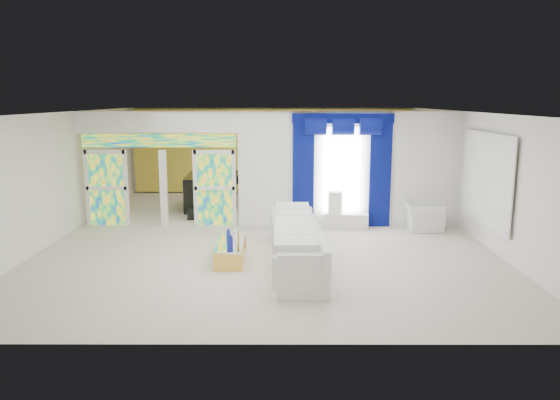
{
  "coord_description": "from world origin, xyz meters",
  "views": [
    {
      "loc": [
        0.32,
        -12.77,
        3.32
      ],
      "look_at": [
        0.3,
        -1.2,
        1.1
      ],
      "focal_mm": 34.03,
      "sensor_mm": 36.0,
      "label": 1
    }
  ],
  "objects_px": {
    "grand_piano": "(212,191)",
    "console_table": "(346,221)",
    "coffee_table": "(231,251)",
    "white_sofa": "(295,245)",
    "armchair": "(422,216)"
  },
  "relations": [
    {
      "from": "armchair",
      "to": "grand_piano",
      "type": "bearing_deg",
      "value": 64.94
    },
    {
      "from": "coffee_table",
      "to": "console_table",
      "type": "bearing_deg",
      "value": 45.08
    },
    {
      "from": "armchair",
      "to": "console_table",
      "type": "bearing_deg",
      "value": 86.03
    },
    {
      "from": "console_table",
      "to": "armchair",
      "type": "height_order",
      "value": "armchair"
    },
    {
      "from": "white_sofa",
      "to": "grand_piano",
      "type": "relative_size",
      "value": 2.09
    },
    {
      "from": "white_sofa",
      "to": "armchair",
      "type": "height_order",
      "value": "white_sofa"
    },
    {
      "from": "coffee_table",
      "to": "console_table",
      "type": "height_order",
      "value": "console_table"
    },
    {
      "from": "console_table",
      "to": "grand_piano",
      "type": "distance_m",
      "value": 4.67
    },
    {
      "from": "console_table",
      "to": "grand_piano",
      "type": "bearing_deg",
      "value": 145.6
    },
    {
      "from": "armchair",
      "to": "grand_piano",
      "type": "height_order",
      "value": "grand_piano"
    },
    {
      "from": "coffee_table",
      "to": "armchair",
      "type": "distance_m",
      "value": 5.36
    },
    {
      "from": "coffee_table",
      "to": "grand_piano",
      "type": "height_order",
      "value": "grand_piano"
    },
    {
      "from": "armchair",
      "to": "white_sofa",
      "type": "bearing_deg",
      "value": 131.96
    },
    {
      "from": "grand_piano",
      "to": "console_table",
      "type": "bearing_deg",
      "value": -37.71
    },
    {
      "from": "armchair",
      "to": "grand_piano",
      "type": "distance_m",
      "value": 6.4
    }
  ]
}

